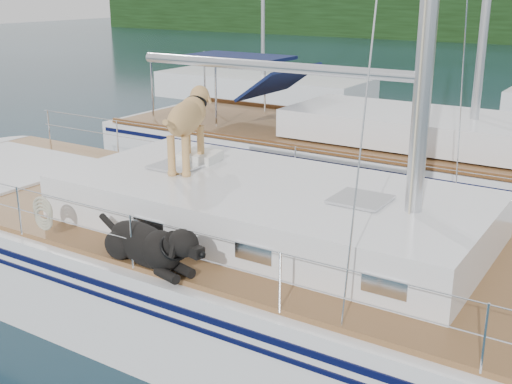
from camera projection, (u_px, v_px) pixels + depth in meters
The scene contains 4 objects.
ground at pixel (217, 302), 8.67m from camera, with size 120.00×120.00×0.00m, color black.
main_sailboat at pixel (221, 257), 8.41m from camera, with size 12.00×3.90×14.01m.
neighbor_sailboat at pixel (358, 159), 13.41m from camera, with size 11.00×3.50×13.30m.
bg_boat_west at pixel (263, 88), 23.86m from camera, with size 8.00×3.00×11.65m.
Camera 1 is at (4.64, -6.29, 4.08)m, focal length 45.00 mm.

